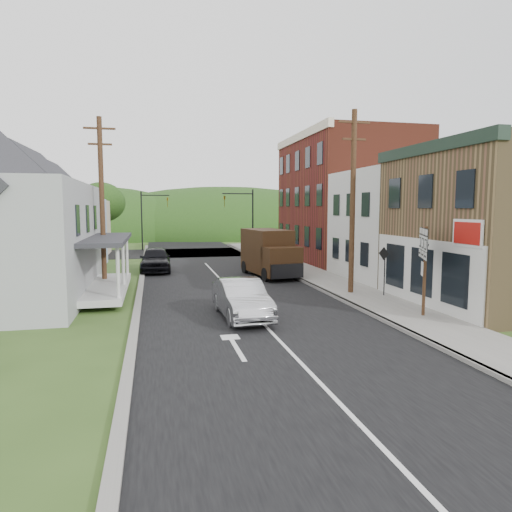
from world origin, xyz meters
TOP-DOWN VIEW (x-y plane):
  - ground at (0.00, 0.00)m, footprint 120.00×120.00m
  - road at (0.00, 10.00)m, footprint 9.00×90.00m
  - cross_road at (0.00, 27.00)m, footprint 60.00×9.00m
  - sidewalk_right at (5.90, 8.00)m, footprint 2.80×55.00m
  - curb_right at (4.55, 8.00)m, footprint 0.20×55.00m
  - curb_left at (-4.65, 8.00)m, footprint 0.30×55.00m
  - storefront_tan at (11.30, 0.00)m, footprint 8.00×8.00m
  - storefront_white at (11.30, 7.50)m, footprint 8.00×7.00m
  - storefront_red at (11.30, 17.00)m, footprint 8.00×12.00m
  - house_blue at (-11.00, 17.00)m, footprint 7.14×8.16m
  - house_cream at (-11.50, 26.00)m, footprint 7.14×8.16m
  - utility_pole_right at (5.60, 3.50)m, footprint 1.60×0.26m
  - utility_pole_left at (-6.50, 8.00)m, footprint 1.60×0.26m
  - traffic_signal_right at (4.30, 23.50)m, footprint 2.87×0.20m
  - traffic_signal_left at (-4.30, 30.50)m, footprint 2.87×0.20m
  - tree_left_d at (-9.00, 32.00)m, footprint 4.80×4.80m
  - forested_ridge at (0.00, 55.00)m, footprint 90.00×30.00m
  - silver_sedan at (-0.60, 0.04)m, footprint 1.79×4.64m
  - dark_sedan at (-3.80, 14.22)m, footprint 2.11×4.98m
  - delivery_van at (3.19, 10.36)m, footprint 2.81×5.52m
  - route_sign_cluster at (6.23, -1.67)m, footprint 0.89×1.83m
  - warning_sign at (6.78, 2.38)m, footprint 0.21×0.62m

SIDE VIEW (x-z plane):
  - ground at x=0.00m, z-range 0.00..0.00m
  - road at x=0.00m, z-range -0.01..0.01m
  - cross_road at x=0.00m, z-range -0.01..0.01m
  - forested_ridge at x=0.00m, z-range -8.00..8.00m
  - curb_left at x=-4.65m, z-range 0.00..0.12m
  - sidewalk_right at x=5.90m, z-range 0.00..0.15m
  - curb_right at x=4.55m, z-range 0.00..0.15m
  - silver_sedan at x=-0.60m, z-range 0.00..1.51m
  - dark_sedan at x=-3.80m, z-range 0.00..1.68m
  - delivery_van at x=3.19m, z-range 0.02..2.97m
  - warning_sign at x=6.78m, z-range 0.47..2.80m
  - route_sign_cluster at x=6.23m, z-range 0.66..4.12m
  - storefront_white at x=11.30m, z-range 0.00..6.50m
  - storefront_tan at x=11.30m, z-range 0.00..7.00m
  - house_blue at x=-11.00m, z-range 0.05..7.33m
  - house_cream at x=-11.50m, z-range 0.05..7.33m
  - traffic_signal_right at x=4.30m, z-range 0.76..6.76m
  - traffic_signal_left at x=-4.30m, z-range 0.76..6.76m
  - utility_pole_right at x=5.60m, z-range 0.16..9.16m
  - utility_pole_left at x=-6.50m, z-range 0.16..9.16m
  - tree_left_d at x=-9.00m, z-range 1.41..8.35m
  - storefront_red at x=11.30m, z-range 0.00..10.00m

